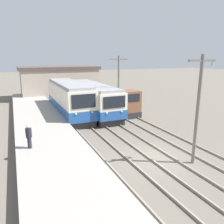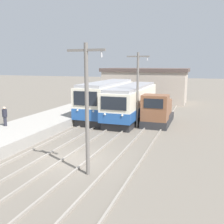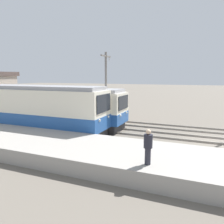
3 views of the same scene
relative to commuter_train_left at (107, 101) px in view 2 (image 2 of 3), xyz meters
The scene contains 11 objects.
ground_plane 13.51m from the commuter_train_left, 78.81° to the right, with size 200.00×200.00×0.00m, color #665E54.
track_left 13.25m from the commuter_train_left, 90.00° to the right, with size 1.54×60.00×0.14m.
track_center 13.54m from the commuter_train_left, 77.97° to the right, with size 1.54×60.00×0.14m.
track_right 14.46m from the commuter_train_left, 66.18° to the right, with size 1.54×60.00×0.14m.
commuter_train_left is the anchor object (origin of this frame).
commuter_train_center 2.80m from the commuter_train_left, ahead, with size 2.84×12.34×3.52m.
shunting_locomotive 6.06m from the commuter_train_left, 16.03° to the right, with size 2.40×5.91×3.00m.
catenary_mast_near 15.42m from the commuter_train_left, 73.65° to the right, with size 2.00×0.20×6.70m.
catenary_mast_mid 6.11m from the commuter_train_left, 42.15° to the right, with size 2.00×0.20×6.70m.
person_on_platform 11.17m from the commuter_train_left, 116.72° to the right, with size 0.38×0.38×1.56m.
station_building 12.97m from the commuter_train_left, 83.44° to the left, with size 12.60×6.30×5.10m.
Camera 2 is at (7.10, -13.34, 5.68)m, focal length 42.00 mm.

